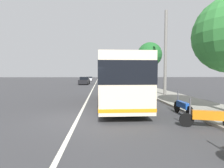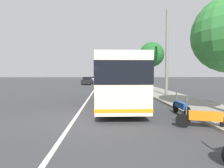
{
  "view_description": "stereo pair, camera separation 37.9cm",
  "coord_description": "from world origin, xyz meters",
  "px_view_note": "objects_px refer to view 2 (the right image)",
  "views": [
    {
      "loc": [
        -8.64,
        -1.13,
        2.22
      ],
      "look_at": [
        5.34,
        -2.06,
        1.41
      ],
      "focal_mm": 28.16,
      "sensor_mm": 36.0,
      "label": 1
    },
    {
      "loc": [
        -8.66,
        -1.51,
        2.22
      ],
      "look_at": [
        5.34,
        -2.06,
        1.41
      ],
      "focal_mm": 28.16,
      "sensor_mm": 36.0,
      "label": 2
    }
  ],
  "objects_px": {
    "car_oncoming": "(87,81)",
    "car_ahead_same_lane": "(110,81)",
    "coach_bus": "(117,79)",
    "car_behind_bus": "(93,79)",
    "motorcycle_far_end": "(181,107)",
    "motorcycle_nearest_curb": "(205,118)",
    "car_side_street": "(115,83)",
    "utility_pole": "(167,53)",
    "roadside_tree_mid_block": "(152,55)"
  },
  "relations": [
    {
      "from": "motorcycle_nearest_curb",
      "to": "motorcycle_far_end",
      "type": "height_order",
      "value": "motorcycle_far_end"
    },
    {
      "from": "motorcycle_nearest_curb",
      "to": "car_ahead_same_lane",
      "type": "height_order",
      "value": "car_ahead_same_lane"
    },
    {
      "from": "motorcycle_far_end",
      "to": "car_behind_bus",
      "type": "relative_size",
      "value": 0.48
    },
    {
      "from": "car_behind_bus",
      "to": "utility_pole",
      "type": "distance_m",
      "value": 39.11
    },
    {
      "from": "motorcycle_nearest_curb",
      "to": "utility_pole",
      "type": "xyz_separation_m",
      "value": [
        10.41,
        -2.1,
        3.76
      ]
    },
    {
      "from": "car_oncoming",
      "to": "car_ahead_same_lane",
      "type": "height_order",
      "value": "car_oncoming"
    },
    {
      "from": "motorcycle_far_end",
      "to": "car_oncoming",
      "type": "height_order",
      "value": "car_oncoming"
    },
    {
      "from": "coach_bus",
      "to": "roadside_tree_mid_block",
      "type": "bearing_deg",
      "value": -28.15
    },
    {
      "from": "coach_bus",
      "to": "car_behind_bus",
      "type": "bearing_deg",
      "value": 6.69
    },
    {
      "from": "car_side_street",
      "to": "utility_pole",
      "type": "relative_size",
      "value": 0.54
    },
    {
      "from": "motorcycle_far_end",
      "to": "car_side_street",
      "type": "height_order",
      "value": "car_side_street"
    },
    {
      "from": "motorcycle_far_end",
      "to": "car_ahead_same_lane",
      "type": "distance_m",
      "value": 28.82
    },
    {
      "from": "car_oncoming",
      "to": "coach_bus",
      "type": "bearing_deg",
      "value": 14.3
    },
    {
      "from": "car_ahead_same_lane",
      "to": "car_side_street",
      "type": "bearing_deg",
      "value": -175.79
    },
    {
      "from": "motorcycle_nearest_curb",
      "to": "car_side_street",
      "type": "bearing_deg",
      "value": -66.5
    },
    {
      "from": "car_side_street",
      "to": "utility_pole",
      "type": "bearing_deg",
      "value": -161.53
    },
    {
      "from": "motorcycle_nearest_curb",
      "to": "car_side_street",
      "type": "relative_size",
      "value": 0.47
    },
    {
      "from": "car_oncoming",
      "to": "car_behind_bus",
      "type": "xyz_separation_m",
      "value": [
        17.84,
        0.14,
        -0.09
      ]
    },
    {
      "from": "coach_bus",
      "to": "motorcycle_nearest_curb",
      "type": "xyz_separation_m",
      "value": [
        -5.99,
        -3.15,
        -1.4
      ]
    },
    {
      "from": "coach_bus",
      "to": "car_side_street",
      "type": "distance_m",
      "value": 16.16
    },
    {
      "from": "motorcycle_nearest_curb",
      "to": "car_behind_bus",
      "type": "xyz_separation_m",
      "value": [
        48.07,
        7.86,
        0.18
      ]
    },
    {
      "from": "coach_bus",
      "to": "car_behind_bus",
      "type": "distance_m",
      "value": 42.36
    },
    {
      "from": "coach_bus",
      "to": "utility_pole",
      "type": "height_order",
      "value": "utility_pole"
    },
    {
      "from": "utility_pole",
      "to": "coach_bus",
      "type": "bearing_deg",
      "value": 130.11
    },
    {
      "from": "motorcycle_nearest_curb",
      "to": "utility_pole",
      "type": "bearing_deg",
      "value": -84.2
    },
    {
      "from": "motorcycle_nearest_curb",
      "to": "motorcycle_far_end",
      "type": "bearing_deg",
      "value": -73.31
    },
    {
      "from": "car_oncoming",
      "to": "car_behind_bus",
      "type": "bearing_deg",
      "value": -175.91
    },
    {
      "from": "roadside_tree_mid_block",
      "to": "utility_pole",
      "type": "distance_m",
      "value": 4.85
    },
    {
      "from": "utility_pole",
      "to": "motorcycle_nearest_curb",
      "type": "bearing_deg",
      "value": 168.6
    },
    {
      "from": "coach_bus",
      "to": "car_side_street",
      "type": "height_order",
      "value": "coach_bus"
    },
    {
      "from": "motorcycle_far_end",
      "to": "motorcycle_nearest_curb",
      "type": "bearing_deg",
      "value": -179.91
    },
    {
      "from": "motorcycle_far_end",
      "to": "car_side_street",
      "type": "bearing_deg",
      "value": 7.65
    },
    {
      "from": "car_ahead_same_lane",
      "to": "roadside_tree_mid_block",
      "type": "height_order",
      "value": "roadside_tree_mid_block"
    },
    {
      "from": "car_behind_bus",
      "to": "roadside_tree_mid_block",
      "type": "xyz_separation_m",
      "value": [
        -32.82,
        -9.73,
        3.96
      ]
    },
    {
      "from": "car_ahead_same_lane",
      "to": "roadside_tree_mid_block",
      "type": "relative_size",
      "value": 0.74
    },
    {
      "from": "utility_pole",
      "to": "roadside_tree_mid_block",
      "type": "bearing_deg",
      "value": 2.79
    },
    {
      "from": "car_behind_bus",
      "to": "utility_pole",
      "type": "height_order",
      "value": "utility_pole"
    },
    {
      "from": "car_oncoming",
      "to": "utility_pole",
      "type": "distance_m",
      "value": 22.39
    },
    {
      "from": "car_behind_bus",
      "to": "motorcycle_far_end",
      "type": "bearing_deg",
      "value": 9.12
    },
    {
      "from": "roadside_tree_mid_block",
      "to": "coach_bus",
      "type": "bearing_deg",
      "value": 151.55
    },
    {
      "from": "car_behind_bus",
      "to": "motorcycle_nearest_curb",
      "type": "bearing_deg",
      "value": 8.65
    },
    {
      "from": "motorcycle_nearest_curb",
      "to": "roadside_tree_mid_block",
      "type": "bearing_deg",
      "value": -79.77
    },
    {
      "from": "car_side_street",
      "to": "utility_pole",
      "type": "height_order",
      "value": "utility_pole"
    },
    {
      "from": "car_oncoming",
      "to": "car_side_street",
      "type": "xyz_separation_m",
      "value": [
        -8.13,
        -5.28,
        -0.03
      ]
    },
    {
      "from": "motorcycle_nearest_curb",
      "to": "car_side_street",
      "type": "xyz_separation_m",
      "value": [
        22.1,
        2.44,
        0.25
      ]
    },
    {
      "from": "coach_bus",
      "to": "roadside_tree_mid_block",
      "type": "relative_size",
      "value": 1.7
    },
    {
      "from": "car_oncoming",
      "to": "car_ahead_same_lane",
      "type": "xyz_separation_m",
      "value": [
        0.68,
        -4.76,
        -0.06
      ]
    },
    {
      "from": "motorcycle_far_end",
      "to": "car_oncoming",
      "type": "distance_m",
      "value": 29.04
    },
    {
      "from": "car_oncoming",
      "to": "utility_pole",
      "type": "bearing_deg",
      "value": 29.98
    },
    {
      "from": "car_oncoming",
      "to": "car_side_street",
      "type": "bearing_deg",
      "value": 36.64
    }
  ]
}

